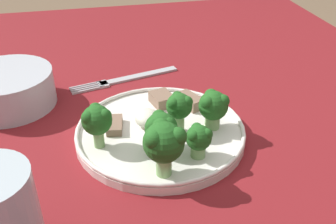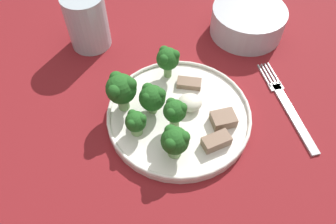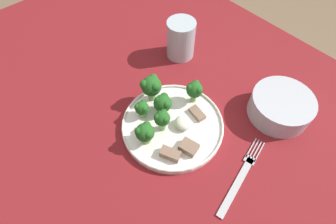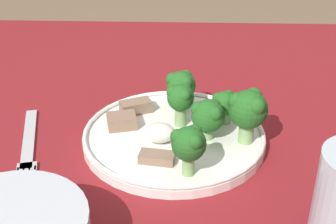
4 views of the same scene
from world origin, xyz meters
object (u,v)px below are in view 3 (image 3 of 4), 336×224
cream_bowl (280,107)px  drinking_glass (181,41)px  fork (240,177)px  dinner_plate (172,125)px

cream_bowl → drinking_glass: drinking_glass is taller
fork → drinking_glass: 0.40m
drinking_glass → dinner_plate: bearing=-47.5°
dinner_plate → fork: 0.19m
cream_bowl → drinking_glass: bearing=-174.1°
dinner_plate → cream_bowl: (0.14, 0.22, 0.02)m
drinking_glass → fork: bearing=-24.6°
cream_bowl → drinking_glass: size_ratio=1.36×
fork → cream_bowl: size_ratio=1.40×
dinner_plate → cream_bowl: 0.26m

